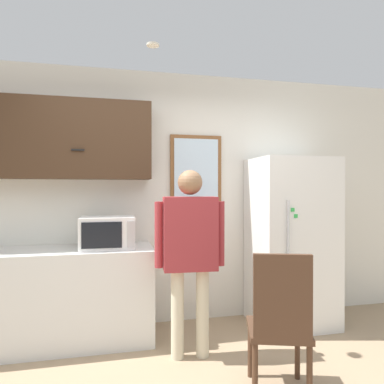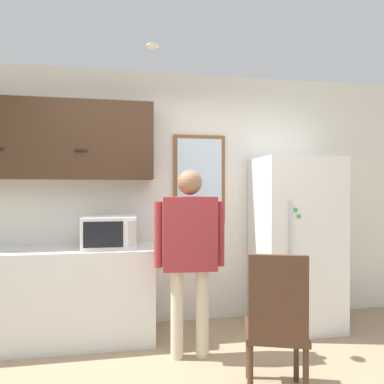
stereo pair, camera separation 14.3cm
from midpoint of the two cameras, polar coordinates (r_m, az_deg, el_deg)
name	(u,v)px [view 1 (the left image)]	position (r m, az deg, el deg)	size (l,w,h in m)	color
back_wall	(155,197)	(3.73, -7.23, -0.90)	(6.00, 0.06, 2.70)	silver
counter	(36,298)	(3.61, -25.66, -15.64)	(2.13, 0.62, 0.88)	silver
upper_cabinets	(39,139)	(3.65, -25.19, 8.03)	(2.13, 0.32, 0.77)	#3D2819
microwave	(108,232)	(3.36, -15.10, -6.53)	(0.50, 0.38, 0.30)	white
person	(190,243)	(2.96, -1.73, -8.56)	(0.60, 0.25, 1.60)	beige
refrigerator	(291,241)	(3.82, 15.14, -7.93)	(0.81, 0.70, 1.77)	white
chair	(280,320)	(2.56, 12.79, -20.04)	(0.52, 0.52, 1.02)	#472D1E
window	(196,179)	(3.76, -0.42, 2.25)	(0.57, 0.05, 0.95)	brown
ceiling_light	(153,45)	(3.22, -7.91, 23.11)	(0.11, 0.11, 0.01)	white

